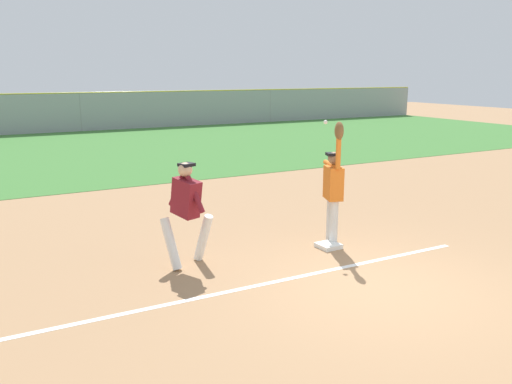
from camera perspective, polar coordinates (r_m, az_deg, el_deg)
ground_plane at (r=8.05m, az=13.45°, el=-10.09°), size 74.78×74.78×0.00m
outfield_grass at (r=22.55m, az=-15.10°, el=4.59°), size 47.25×15.39×0.01m
chalk_foul_line at (r=7.23m, az=-14.64°, el=-12.85°), size 12.00×0.17×0.01m
first_base at (r=9.57m, az=7.95°, el=-5.84°), size 0.40×0.40×0.08m
fielder at (r=9.52m, az=8.51°, el=0.79°), size 0.41×0.88×2.28m
runner at (r=8.44m, az=-7.65°, el=-1.61°), size 0.87×0.82×1.72m
baseball at (r=9.43m, az=7.64°, el=7.61°), size 0.07×0.07×0.07m
outfield_fence at (r=29.96m, az=-18.68°, el=8.32°), size 47.33×0.08×2.10m
parked_car_black at (r=32.75m, az=-22.25°, el=7.73°), size 4.40×2.13×1.25m
parked_car_blue at (r=34.42m, az=-11.67°, el=8.62°), size 4.55×2.42×1.25m
parked_car_silver at (r=36.26m, az=-2.54°, el=9.07°), size 4.40×2.13×1.25m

